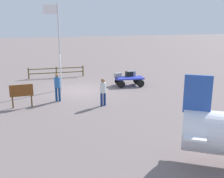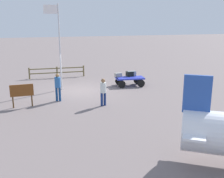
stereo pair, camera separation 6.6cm
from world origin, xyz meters
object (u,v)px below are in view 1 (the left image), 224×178
Objects in this scene: signboard at (22,92)px; flagpole at (57,40)px; suitcase_maroon at (131,73)px; worker_trailing at (57,85)px; luggage_cart at (129,80)px; suitcase_navy at (118,75)px; worker_lead at (103,90)px; suitcase_olive at (129,74)px.

flagpole is at bearing -126.70° from signboard.
flagpole is at bearing 2.14° from suitcase_maroon.
signboard is (2.05, 0.59, -0.12)m from worker_trailing.
signboard reaches higher than luggage_cart.
worker_lead reaches higher than suitcase_navy.
suitcase_olive is (-0.17, -0.43, 0.36)m from luggage_cart.
flagpole is at bearing -98.46° from worker_trailing.
signboard is at bearing 23.91° from suitcase_maroon.
suitcase_navy is at bearing 0.06° from suitcase_maroon.
suitcase_olive is 0.91m from suitcase_navy.
suitcase_navy is 0.09× the size of flagpole.
luggage_cart is 0.68m from suitcase_maroon.
suitcase_maroon is 0.40× the size of worker_lead.
worker_trailing is at bearing 81.54° from flagpole.
signboard is (7.90, 3.50, 0.06)m from suitcase_maroon.
worker_lead is (3.28, 4.53, 0.11)m from suitcase_olive.
worker_trailing reaches higher than suitcase_olive.
luggage_cart is 3.98× the size of suitcase_olive.
worker_lead is at bearing 54.11° from suitcase_olive.
suitcase_olive reaches higher than luggage_cart.
worker_trailing is at bearing 26.93° from suitcase_olive.
luggage_cart is at bearing 68.72° from suitcase_olive.
suitcase_maroon is 0.49× the size of signboard.
signboard is (7.73, 3.47, 0.06)m from suitcase_olive.
worker_trailing is at bearing 31.45° from suitcase_navy.
luggage_cart is 3.99× the size of suitcase_navy.
worker_trailing is (2.40, -1.65, 0.07)m from worker_lead.
suitcase_navy reaches higher than luggage_cart.
flagpole is (-0.40, -2.71, 2.46)m from worker_trailing.
luggage_cart is 0.37× the size of flagpole.
worker_lead is (3.11, 4.09, 0.47)m from luggage_cart.
signboard reaches higher than suitcase_maroon.
worker_lead is 0.94× the size of worker_trailing.
signboard is at bearing 15.96° from worker_trailing.
suitcase_navy is (0.91, -0.03, -0.04)m from suitcase_olive.
luggage_cart is 1.66× the size of signboard.
signboard is (7.56, 3.04, 0.42)m from luggage_cart.
worker_lead reaches higher than luggage_cart.
suitcase_olive is 6.36m from worker_trailing.
suitcase_maroon is 0.11× the size of flagpole.
suitcase_maroon is at bearing -179.94° from suitcase_navy.
luggage_cart is 5.16m from worker_lead.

